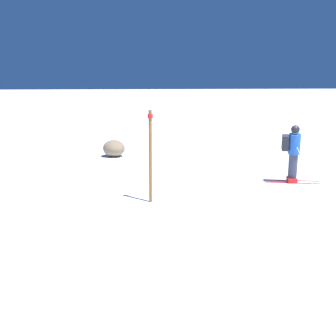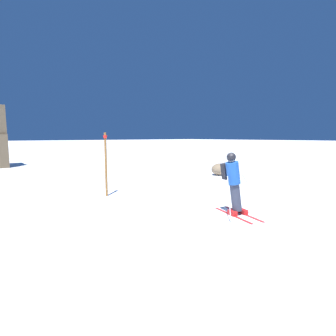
# 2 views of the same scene
# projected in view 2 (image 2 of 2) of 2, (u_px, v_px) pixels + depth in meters

# --- Properties ---
(ground_plane) EXTENTS (300.00, 300.00, 0.00)m
(ground_plane) POSITION_uv_depth(u_px,v_px,m) (216.00, 222.00, 6.60)
(ground_plane) COLOR white
(skier) EXTENTS (1.24, 1.68, 1.75)m
(skier) POSITION_uv_depth(u_px,v_px,m) (233.00, 181.00, 7.06)
(skier) COLOR red
(skier) RESTS_ON ground
(exposed_boulder_0) EXTENTS (1.02, 0.86, 0.66)m
(exposed_boulder_0) POSITION_uv_depth(u_px,v_px,m) (220.00, 169.00, 14.59)
(exposed_boulder_0) COLOR #7A664C
(exposed_boulder_0) RESTS_ON ground
(trail_marker) EXTENTS (0.13, 0.13, 2.29)m
(trail_marker) POSITION_uv_depth(u_px,v_px,m) (106.00, 162.00, 9.34)
(trail_marker) COLOR brown
(trail_marker) RESTS_ON ground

